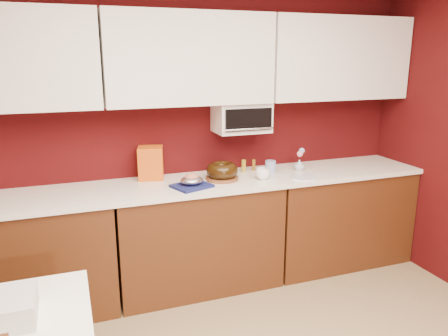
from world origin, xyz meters
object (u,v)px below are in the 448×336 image
coffee_mug (263,173)px  bundt_cake (222,170)px  foil_ham_nest (192,180)px  blue_jar (270,167)px  flower_vase (299,164)px  toaster_oven (241,117)px  pandoro_box (151,163)px

coffee_mug → bundt_cake: bearing=162.7°
foil_ham_nest → coffee_mug: (0.60, 0.02, -0.00)m
blue_jar → flower_vase: (0.27, -0.01, 0.00)m
toaster_oven → flower_vase: size_ratio=4.14×
bundt_cake → foil_ham_nest: (-0.29, -0.12, -0.03)m
foil_ham_nest → blue_jar: blue_jar is taller
bundt_cake → flower_vase: (0.74, 0.05, -0.03)m
bundt_cake → foil_ham_nest: bearing=-158.0°
bundt_cake → blue_jar: 0.47m
blue_jar → flower_vase: size_ratio=0.98×
bundt_cake → coffee_mug: size_ratio=2.35×
foil_ham_nest → blue_jar: (0.75, 0.18, -0.00)m
bundt_cake → flower_vase: 0.74m
foil_ham_nest → flower_vase: bearing=9.2°
pandoro_box → bundt_cake: bearing=-9.4°
foil_ham_nest → coffee_mug: size_ratio=1.60×
bundt_cake → blue_jar: size_ratio=2.42×
flower_vase → pandoro_box: bearing=172.0°
foil_ham_nest → flower_vase: size_ratio=1.61×
coffee_mug → flower_vase: same height
coffee_mug → blue_jar: size_ratio=1.03×
bundt_cake → blue_jar: (0.46, 0.06, -0.03)m
bundt_cake → pandoro_box: pandoro_box is taller
coffee_mug → pandoro_box: bearing=158.9°
flower_vase → coffee_mug: bearing=-160.6°
pandoro_box → flower_vase: bearing=5.8°
toaster_oven → blue_jar: (0.23, -0.12, -0.42)m
blue_jar → foil_ham_nest: bearing=-166.5°
coffee_mug → toaster_oven: bearing=105.8°
toaster_oven → flower_vase: 0.67m
blue_jar → flower_vase: bearing=-2.9°
toaster_oven → foil_ham_nest: toaster_oven is taller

